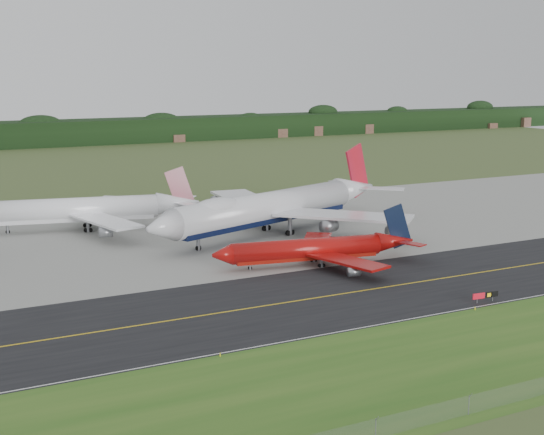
{
  "coord_description": "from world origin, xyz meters",
  "views": [
    {
      "loc": [
        -71.01,
        -105.68,
        36.2
      ],
      "look_at": [
        -5.94,
        22.0,
        8.33
      ],
      "focal_mm": 50.0,
      "sensor_mm": 36.0,
      "label": 1
    }
  ],
  "objects_px": {
    "jet_ba_747": "(273,207)",
    "jet_star_tail": "(86,210)",
    "taxiway_sign": "(485,295)",
    "jet_red_737": "(317,249)"
  },
  "relations": [
    {
      "from": "jet_red_737",
      "to": "jet_star_tail",
      "type": "xyz_separation_m",
      "value": [
        -31.33,
        51.9,
        1.67
      ]
    },
    {
      "from": "jet_star_tail",
      "to": "taxiway_sign",
      "type": "height_order",
      "value": "jet_star_tail"
    },
    {
      "from": "jet_star_tail",
      "to": "taxiway_sign",
      "type": "xyz_separation_m",
      "value": [
        43.09,
        -84.62,
        -3.55
      ]
    },
    {
      "from": "jet_star_tail",
      "to": "jet_ba_747",
      "type": "bearing_deg",
      "value": -33.07
    },
    {
      "from": "taxiway_sign",
      "to": "jet_red_737",
      "type": "bearing_deg",
      "value": 109.76
    },
    {
      "from": "jet_ba_747",
      "to": "jet_star_tail",
      "type": "bearing_deg",
      "value": 146.93
    },
    {
      "from": "jet_ba_747",
      "to": "jet_star_tail",
      "type": "distance_m",
      "value": 43.45
    },
    {
      "from": "jet_ba_747",
      "to": "jet_star_tail",
      "type": "relative_size",
      "value": 1.33
    },
    {
      "from": "jet_red_737",
      "to": "jet_star_tail",
      "type": "relative_size",
      "value": 0.76
    },
    {
      "from": "jet_ba_747",
      "to": "taxiway_sign",
      "type": "height_order",
      "value": "jet_ba_747"
    }
  ]
}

